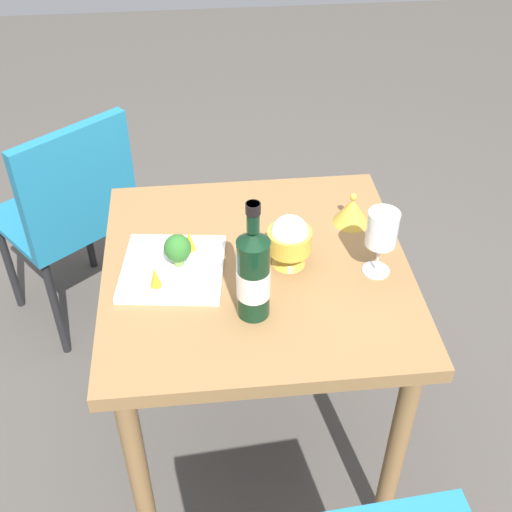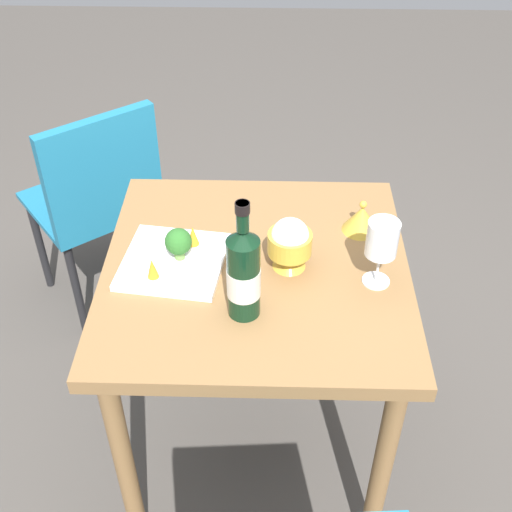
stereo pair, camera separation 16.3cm
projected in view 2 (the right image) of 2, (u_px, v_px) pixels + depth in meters
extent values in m
plane|color=#4C4742|center=(256.00, 438.00, 2.13)|extent=(8.00, 8.00, 0.00)
cube|color=olive|center=(256.00, 271.00, 1.67)|extent=(0.77, 0.77, 0.04)
cylinder|color=olive|center=(382.00, 469.00, 1.65)|extent=(0.05, 0.05, 0.70)
cylinder|color=olive|center=(358.00, 292.00, 2.15)|extent=(0.05, 0.05, 0.70)
cylinder|color=olive|center=(124.00, 463.00, 1.66)|extent=(0.05, 0.05, 0.70)
cylinder|color=olive|center=(160.00, 289.00, 2.16)|extent=(0.05, 0.05, 0.70)
cube|color=teal|center=(90.00, 202.00, 2.39)|extent=(0.56, 0.56, 0.02)
cube|color=teal|center=(103.00, 174.00, 2.14)|extent=(0.28, 0.34, 0.40)
cylinder|color=black|center=(40.00, 244.00, 2.56)|extent=(0.03, 0.03, 0.43)
cylinder|color=black|center=(118.00, 213.00, 2.71)|extent=(0.03, 0.03, 0.43)
cylinder|color=black|center=(77.00, 291.00, 2.35)|extent=(0.03, 0.03, 0.43)
cylinder|color=black|center=(159.00, 255.00, 2.50)|extent=(0.03, 0.03, 0.43)
cylinder|color=black|center=(244.00, 278.00, 1.46)|extent=(0.08, 0.07, 0.21)
cone|color=black|center=(243.00, 236.00, 1.38)|extent=(0.08, 0.07, 0.03)
cylinder|color=black|center=(243.00, 217.00, 1.35)|extent=(0.03, 0.03, 0.07)
cylinder|color=black|center=(242.00, 208.00, 1.33)|extent=(0.03, 0.03, 0.02)
cylinder|color=silver|center=(244.00, 282.00, 1.46)|extent=(0.08, 0.08, 0.07)
cylinder|color=white|center=(376.00, 281.00, 1.60)|extent=(0.07, 0.07, 0.00)
cylinder|color=white|center=(378.00, 267.00, 1.58)|extent=(0.01, 0.01, 0.08)
cylinder|color=white|center=(382.00, 239.00, 1.52)|extent=(0.08, 0.08, 0.09)
cone|color=gold|center=(289.00, 260.00, 1.63)|extent=(0.08, 0.08, 0.04)
cylinder|color=gold|center=(290.00, 244.00, 1.60)|extent=(0.11, 0.11, 0.05)
sphere|color=white|center=(290.00, 237.00, 1.59)|extent=(0.09, 0.09, 0.09)
cone|color=gold|center=(361.00, 218.00, 1.74)|extent=(0.10, 0.10, 0.07)
sphere|color=gold|center=(363.00, 205.00, 1.71)|extent=(0.02, 0.02, 0.02)
cube|color=white|center=(173.00, 262.00, 1.65)|extent=(0.28, 0.28, 0.02)
cylinder|color=#729E4C|center=(180.00, 253.00, 1.64)|extent=(0.03, 0.03, 0.03)
sphere|color=#2D6B28|center=(178.00, 242.00, 1.62)|extent=(0.07, 0.07, 0.07)
cone|color=orange|center=(152.00, 268.00, 1.58)|extent=(0.03, 0.03, 0.05)
cone|color=orange|center=(193.00, 236.00, 1.68)|extent=(0.03, 0.03, 0.06)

